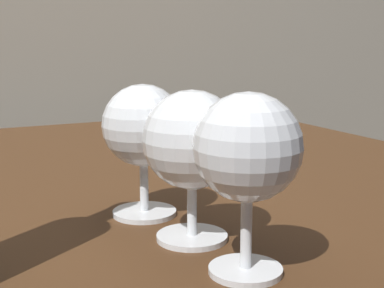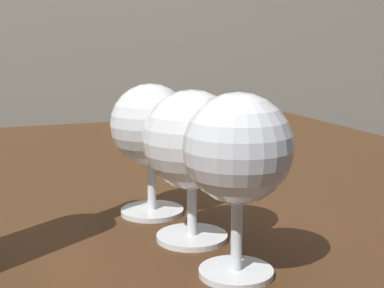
% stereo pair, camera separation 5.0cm
% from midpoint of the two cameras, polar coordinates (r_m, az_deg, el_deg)
% --- Properties ---
extents(dining_table, '(1.17, 0.94, 0.77)m').
position_cam_midpoint_polar(dining_table, '(0.78, -14.83, -10.75)').
color(dining_table, '#472B16').
rests_on(dining_table, ground_plane).
extents(wine_glass_amber, '(0.08, 0.08, 0.14)m').
position_cam_midpoint_polar(wine_glass_amber, '(0.42, 2.34, -0.81)').
color(wine_glass_amber, white).
rests_on(wine_glass_amber, dining_table).
extents(wine_glass_port, '(0.09, 0.09, 0.14)m').
position_cam_midpoint_polar(wine_glass_port, '(0.50, -2.86, 0.06)').
color(wine_glass_port, white).
rests_on(wine_glass_port, dining_table).
extents(wine_glass_merlot, '(0.08, 0.08, 0.14)m').
position_cam_midpoint_polar(wine_glass_merlot, '(0.57, -7.47, 1.63)').
color(wine_glass_merlot, white).
rests_on(wine_glass_merlot, dining_table).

